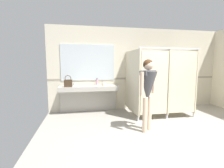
{
  "coord_description": "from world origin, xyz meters",
  "views": [
    {
      "loc": [
        -2.11,
        -2.81,
        1.54
      ],
      "look_at": [
        -1.3,
        1.34,
        1.02
      ],
      "focal_mm": 26.35,
      "sensor_mm": 36.0,
      "label": 1
    }
  ],
  "objects_px": {
    "handbag": "(68,83)",
    "person_standing": "(148,87)",
    "soap_dispenser": "(97,82)",
    "paper_cup": "(103,84)"
  },
  "relations": [
    {
      "from": "soap_dispenser",
      "to": "paper_cup",
      "type": "relative_size",
      "value": 2.24
    },
    {
      "from": "person_standing",
      "to": "soap_dispenser",
      "type": "bearing_deg",
      "value": 117.31
    },
    {
      "from": "person_standing",
      "to": "handbag",
      "type": "relative_size",
      "value": 4.75
    },
    {
      "from": "handbag",
      "to": "person_standing",
      "type": "bearing_deg",
      "value": -40.22
    },
    {
      "from": "handbag",
      "to": "soap_dispenser",
      "type": "bearing_deg",
      "value": 18.07
    },
    {
      "from": "soap_dispenser",
      "to": "paper_cup",
      "type": "distance_m",
      "value": 0.33
    },
    {
      "from": "soap_dispenser",
      "to": "paper_cup",
      "type": "bearing_deg",
      "value": -60.76
    },
    {
      "from": "person_standing",
      "to": "soap_dispenser",
      "type": "relative_size",
      "value": 7.53
    },
    {
      "from": "handbag",
      "to": "paper_cup",
      "type": "distance_m",
      "value": 1.05
    },
    {
      "from": "person_standing",
      "to": "soap_dispenser",
      "type": "height_order",
      "value": "person_standing"
    }
  ]
}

